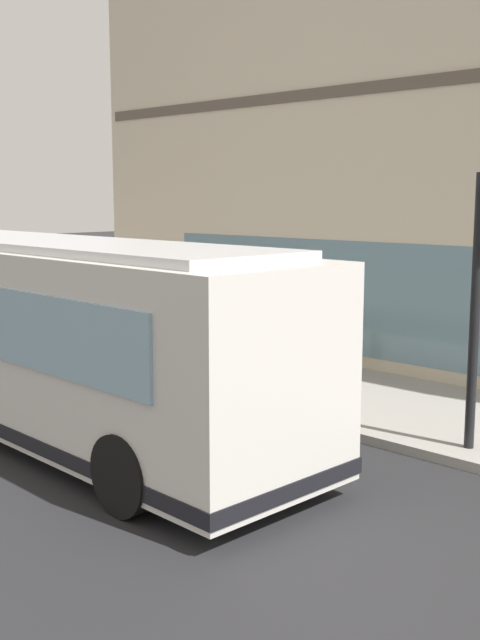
{
  "coord_description": "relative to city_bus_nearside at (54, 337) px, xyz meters",
  "views": [
    {
      "loc": [
        -6.9,
        -8.03,
        3.73
      ],
      "look_at": [
        3.21,
        1.76,
        1.49
      ],
      "focal_mm": 43.87,
      "sensor_mm": 36.0,
      "label": 1
    }
  ],
  "objects": [
    {
      "name": "fire_hydrant",
      "position": [
        5.98,
        -0.92,
        -1.04
      ],
      "size": [
        0.35,
        0.35,
        0.74
      ],
      "color": "gold",
      "rests_on": "sidewalk_curb"
    },
    {
      "name": "ground",
      "position": [
        0.31,
        -2.41,
        -1.55
      ],
      "size": [
        120.0,
        120.0,
        0.0
      ],
      "primitive_type": "plane",
      "color": "#262628"
    },
    {
      "name": "sidewalk_curb",
      "position": [
        4.83,
        -2.41,
        -1.48
      ],
      "size": [
        3.84,
        40.0,
        0.15
      ],
      "primitive_type": "cube",
      "color": "#9E9991",
      "rests_on": "ground"
    },
    {
      "name": "city_bus_nearside",
      "position": [
        0.0,
        0.0,
        0.0
      ],
      "size": [
        2.84,
        10.11,
        3.07
      ],
      "color": "silver",
      "rests_on": "ground"
    },
    {
      "name": "pedestrian_by_light_pole",
      "position": [
        3.49,
        6.11,
        -0.37
      ],
      "size": [
        0.32,
        0.32,
        1.79
      ],
      "color": "#8C3F8C",
      "rests_on": "sidewalk_curb"
    },
    {
      "name": "pedestrian_near_building_entrance",
      "position": [
        5.31,
        3.35,
        -0.39
      ],
      "size": [
        0.32,
        0.32,
        1.76
      ],
      "color": "#3359A5",
      "rests_on": "sidewalk_curb"
    }
  ]
}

